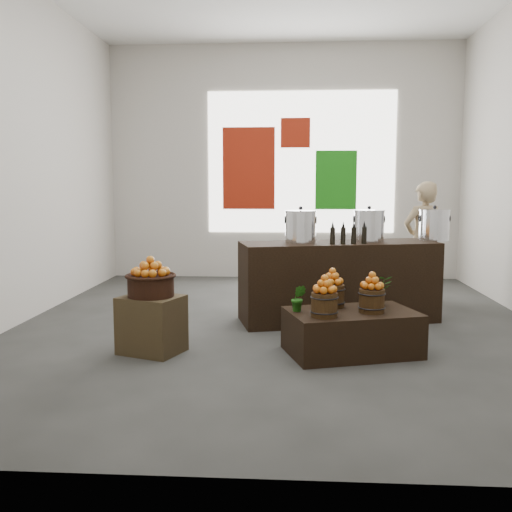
# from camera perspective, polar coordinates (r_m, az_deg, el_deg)

# --- Properties ---
(ground) EXTENTS (7.00, 7.00, 0.00)m
(ground) POSITION_cam_1_polar(r_m,az_deg,el_deg) (6.64, 2.19, -6.91)
(ground) COLOR #3D3D3A
(ground) RESTS_ON ground
(back_wall) EXTENTS (6.00, 0.04, 4.00)m
(back_wall) POSITION_cam_1_polar(r_m,az_deg,el_deg) (9.95, 2.77, 9.32)
(back_wall) COLOR beige
(back_wall) RESTS_ON ground
(back_opening) EXTENTS (3.20, 0.02, 2.40)m
(back_opening) POSITION_cam_1_polar(r_m,az_deg,el_deg) (9.93, 4.52, 9.31)
(back_opening) COLOR white
(back_opening) RESTS_ON back_wall
(deco_red_left) EXTENTS (0.90, 0.04, 1.40)m
(deco_red_left) POSITION_cam_1_polar(r_m,az_deg,el_deg) (9.95, -0.73, 8.75)
(deco_red_left) COLOR maroon
(deco_red_left) RESTS_ON back_wall
(deco_green_right) EXTENTS (0.70, 0.04, 1.00)m
(deco_green_right) POSITION_cam_1_polar(r_m,az_deg,el_deg) (9.94, 8.00, 7.53)
(deco_green_right) COLOR #187612
(deco_green_right) RESTS_ON back_wall
(deco_red_upper) EXTENTS (0.50, 0.04, 0.50)m
(deco_red_upper) POSITION_cam_1_polar(r_m,az_deg,el_deg) (9.96, 3.96, 12.19)
(deco_red_upper) COLOR maroon
(deco_red_upper) RESTS_ON back_wall
(crate) EXTENTS (0.67, 0.62, 0.55)m
(crate) POSITION_cam_1_polar(r_m,az_deg,el_deg) (5.60, -10.39, -6.75)
(crate) COLOR #483921
(crate) RESTS_ON ground
(wicker_basket) EXTENTS (0.44, 0.44, 0.20)m
(wicker_basket) POSITION_cam_1_polar(r_m,az_deg,el_deg) (5.53, -10.47, -2.97)
(wicker_basket) COLOR black
(wicker_basket) RESTS_ON crate
(apples_in_basket) EXTENTS (0.34, 0.34, 0.18)m
(apples_in_basket) POSITION_cam_1_polar(r_m,az_deg,el_deg) (5.50, -10.52, -1.00)
(apples_in_basket) COLOR #A41105
(apples_in_basket) RESTS_ON wicker_basket
(display_table) EXTENTS (1.36, 1.05, 0.41)m
(display_table) POSITION_cam_1_polar(r_m,az_deg,el_deg) (5.57, 9.54, -7.53)
(display_table) COLOR black
(display_table) RESTS_ON ground
(apple_bucket_front_left) EXTENTS (0.24, 0.24, 0.22)m
(apple_bucket_front_left) POSITION_cam_1_polar(r_m,az_deg,el_deg) (5.22, 6.85, -4.87)
(apple_bucket_front_left) COLOR #3E2711
(apple_bucket_front_left) RESTS_ON display_table
(apples_in_bucket_front_left) EXTENTS (0.18, 0.18, 0.16)m
(apples_in_bucket_front_left) POSITION_cam_1_polar(r_m,az_deg,el_deg) (5.19, 6.88, -2.80)
(apples_in_bucket_front_left) COLOR #A41105
(apples_in_bucket_front_left) RESTS_ON apple_bucket_front_left
(apple_bucket_front_right) EXTENTS (0.24, 0.24, 0.22)m
(apple_bucket_front_right) POSITION_cam_1_polar(r_m,az_deg,el_deg) (5.48, 11.50, -4.41)
(apple_bucket_front_right) COLOR #3E2711
(apple_bucket_front_right) RESTS_ON display_table
(apples_in_bucket_front_right) EXTENTS (0.18, 0.18, 0.16)m
(apples_in_bucket_front_right) POSITION_cam_1_polar(r_m,az_deg,el_deg) (5.44, 11.55, -2.43)
(apples_in_bucket_front_right) COLOR #A41105
(apples_in_bucket_front_right) RESTS_ON apple_bucket_front_right
(apple_bucket_rear) EXTENTS (0.24, 0.24, 0.22)m
(apple_bucket_rear) POSITION_cam_1_polar(r_m,az_deg,el_deg) (5.66, 7.62, -3.97)
(apple_bucket_rear) COLOR #3E2711
(apple_bucket_rear) RESTS_ON display_table
(apples_in_bucket_rear) EXTENTS (0.18, 0.18, 0.16)m
(apples_in_bucket_rear) POSITION_cam_1_polar(r_m,az_deg,el_deg) (5.62, 7.65, -2.06)
(apples_in_bucket_rear) COLOR #A41105
(apples_in_bucket_rear) RESTS_ON apple_bucket_rear
(herb_garnish_right) EXTENTS (0.33, 0.30, 0.30)m
(herb_garnish_right) POSITION_cam_1_polar(r_m,az_deg,el_deg) (5.81, 12.05, -3.36)
(herb_garnish_right) COLOR #1B5511
(herb_garnish_right) RESTS_ON display_table
(herb_garnish_left) EXTENTS (0.16, 0.14, 0.26)m
(herb_garnish_left) POSITION_cam_1_polar(r_m,az_deg,el_deg) (5.41, 4.27, -4.23)
(herb_garnish_left) COLOR #1B5511
(herb_garnish_left) RESTS_ON display_table
(counter) EXTENTS (2.41, 1.27, 0.94)m
(counter) POSITION_cam_1_polar(r_m,az_deg,el_deg) (6.84, 8.23, -2.55)
(counter) COLOR black
(counter) RESTS_ON ground
(stock_pot_left) EXTENTS (0.36, 0.36, 0.36)m
(stock_pot_left) POSITION_cam_1_polar(r_m,az_deg,el_deg) (6.62, 4.47, 2.85)
(stock_pot_left) COLOR silver
(stock_pot_left) RESTS_ON counter
(stock_pot_center) EXTENTS (0.36, 0.36, 0.36)m
(stock_pot_center) POSITION_cam_1_polar(r_m,az_deg,el_deg) (6.89, 11.21, 2.89)
(stock_pot_center) COLOR silver
(stock_pot_center) RESTS_ON counter
(stock_pot_right) EXTENTS (0.36, 0.36, 0.36)m
(stock_pot_right) POSITION_cam_1_polar(r_m,az_deg,el_deg) (7.24, 17.38, 2.90)
(stock_pot_right) COLOR silver
(stock_pot_right) RESTS_ON counter
(oil_cruets) EXTENTS (0.34, 0.14, 0.26)m
(oil_cruets) POSITION_cam_1_polar(r_m,az_deg,el_deg) (6.55, 8.97, 2.32)
(oil_cruets) COLOR black
(oil_cruets) RESTS_ON counter
(shopper) EXTENTS (0.71, 0.60, 1.66)m
(shopper) POSITION_cam_1_polar(r_m,az_deg,el_deg) (8.29, 16.33, 1.42)
(shopper) COLOR #9B835F
(shopper) RESTS_ON ground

